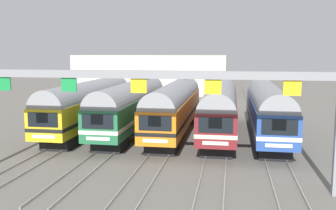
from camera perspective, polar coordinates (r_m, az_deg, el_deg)
name	(u,v)px	position (r m, az deg, el deg)	size (l,w,h in m)	color
ground_plane	(175,134)	(35.21, 1.00, -4.38)	(160.00, 160.00, 0.00)	slate
track_bed	(193,107)	(51.82, 3.78, -0.35)	(17.79, 70.00, 0.15)	gray
commuter_train_yellow	(89,103)	(36.82, -11.62, 0.24)	(2.88, 18.06, 4.77)	gold
commuter_train_green	(131,104)	(35.57, -5.49, 0.11)	(2.88, 18.06, 5.05)	#236B42
commuter_train_orange	(175,105)	(34.74, 1.01, -0.04)	(2.88, 18.06, 5.05)	orange
commuter_train_maroon	(220,106)	(34.38, 7.74, -0.20)	(2.88, 18.06, 4.77)	maroon
commuter_train_blue	(267,107)	(34.50, 14.51, -0.35)	(2.88, 18.06, 4.77)	#284C9E
catenary_gantry	(139,93)	(21.27, -4.35, 1.84)	(21.53, 0.44, 6.97)	gray
maintenance_building	(152,74)	(70.84, -2.43, 4.61)	(27.21, 10.00, 6.90)	beige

